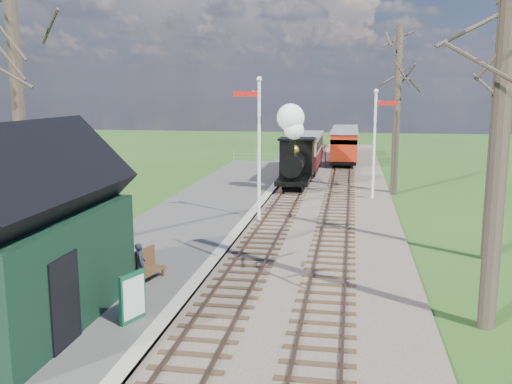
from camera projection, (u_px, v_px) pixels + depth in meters
distant_hills at (335, 260)px, 74.14m from camera, size 114.40×48.00×22.02m
ballast_bed at (315, 198)px, 30.16m from camera, size 8.00×60.00×0.10m
track_near at (290, 196)px, 30.36m from camera, size 1.60×60.00×0.15m
track_far at (339, 197)px, 29.93m from camera, size 1.60×60.00×0.15m
platform at (183, 229)px, 23.17m from camera, size 5.00×44.00×0.20m
coping_strip at (239, 231)px, 22.79m from camera, size 0.40×44.00×0.21m
station_shed at (23, 238)px, 13.21m from camera, size 3.25×6.30×4.78m
semaphore_near at (257, 139)px, 24.04m from camera, size 1.22×0.24×6.22m
semaphore_far at (376, 136)px, 29.07m from camera, size 1.22×0.24×5.72m
bare_trees at (293, 105)px, 17.69m from camera, size 15.51×22.39×12.00m
fence_line at (314, 157)px, 43.82m from camera, size 12.60×0.08×1.00m
locomotive at (295, 152)px, 32.19m from camera, size 1.90×4.44×4.75m
coach at (304, 152)px, 38.18m from camera, size 2.22×7.61×2.33m
red_carriage_a at (344, 147)px, 42.64m from camera, size 2.01×4.99×2.12m
red_carriage_b at (345, 141)px, 47.98m from camera, size 2.01×4.99×2.12m
sign_board at (133, 297)px, 13.56m from camera, size 0.37×0.80×1.20m
bench at (141, 267)px, 16.38m from camera, size 0.85×1.66×0.91m
person at (140, 263)px, 16.21m from camera, size 0.42×0.51×1.19m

